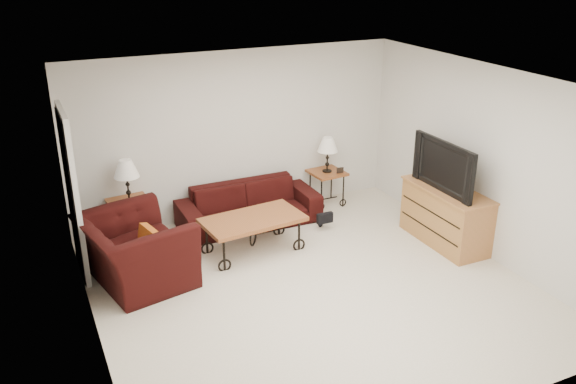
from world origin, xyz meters
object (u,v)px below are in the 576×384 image
object	(u,v)px
armchair	(136,251)
tv_stand	(446,216)
lamp_left	(127,181)
lamp_right	(327,155)
sofa	(249,205)
backpack	(321,212)
coffee_table	(253,235)
side_table_right	(327,188)
television	(450,165)
side_table_left	(132,221)

from	to	relation	value
armchair	tv_stand	distance (m)	4.17
lamp_left	lamp_right	distance (m)	3.08
sofa	tv_stand	world-z (taller)	tv_stand
sofa	backpack	size ratio (longest dim) A/B	4.30
coffee_table	armchair	world-z (taller)	armchair
lamp_left	backpack	xyz separation A→B (m)	(2.60, -0.72, -0.66)
side_table_right	lamp_left	xyz separation A→B (m)	(-3.08, 0.00, 0.62)
television	side_table_right	bearing A→B (deg)	-155.89
sofa	tv_stand	distance (m)	2.82
side_table_left	backpack	xyz separation A→B (m)	(2.60, -0.72, -0.06)
sofa	armchair	world-z (taller)	armchair
side_table_left	side_table_right	world-z (taller)	side_table_left
tv_stand	backpack	distance (m)	1.77
lamp_left	backpack	distance (m)	2.77
armchair	backpack	bearing A→B (deg)	-93.44
side_table_left	lamp_left	world-z (taller)	lamp_left
sofa	backpack	xyz separation A→B (m)	(0.91, -0.54, -0.06)
side_table_left	backpack	bearing A→B (deg)	-15.40
side_table_left	lamp_right	bearing A→B (deg)	0.00
lamp_left	armchair	bearing A→B (deg)	-98.54
television	tv_stand	bearing A→B (deg)	90.00
side_table_left	television	xyz separation A→B (m)	(3.91, -1.87, 0.84)
side_table_left	backpack	world-z (taller)	side_table_left
side_table_right	backpack	size ratio (longest dim) A/B	1.16
lamp_left	backpack	size ratio (longest dim) A/B	1.25
lamp_right	armchair	xyz separation A→B (m)	(-3.25, -1.14, -0.42)
armchair	backpack	size ratio (longest dim) A/B	2.70
backpack	coffee_table	bearing A→B (deg)	-163.81
side_table_right	lamp_right	xyz separation A→B (m)	(0.00, 0.00, 0.56)
side_table_left	television	size ratio (longest dim) A/B	0.50
coffee_table	side_table_right	bearing A→B (deg)	31.25
armchair	television	xyz separation A→B (m)	(4.08, -0.73, 0.72)
lamp_right	lamp_left	bearing A→B (deg)	180.00
side_table_right	television	size ratio (longest dim) A/B	0.47
side_table_right	coffee_table	distance (m)	1.95
coffee_table	backpack	xyz separation A→B (m)	(1.18, 0.29, -0.01)
sofa	television	bearing A→B (deg)	-37.10
side_table_left	television	bearing A→B (deg)	-25.52
lamp_right	tv_stand	size ratio (longest dim) A/B	0.42
armchair	backpack	xyz separation A→B (m)	(2.77, 0.43, -0.18)
lamp_left	armchair	distance (m)	1.25
tv_stand	backpack	bearing A→B (deg)	139.24
tv_stand	television	size ratio (longest dim) A/B	1.12
sofa	television	world-z (taller)	television
coffee_table	television	distance (m)	2.79
side_table_right	armchair	xyz separation A→B (m)	(-3.25, -1.14, 0.14)
lamp_right	backpack	distance (m)	1.05
side_table_right	backpack	world-z (taller)	side_table_right
television	backpack	distance (m)	1.97
lamp_right	armchair	bearing A→B (deg)	-160.62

